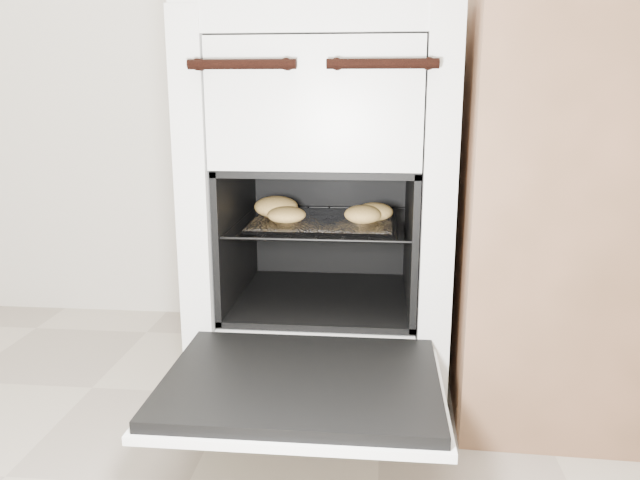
{
  "coord_description": "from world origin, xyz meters",
  "views": [
    {
      "loc": [
        0.32,
        -0.24,
        0.67
      ],
      "look_at": [
        0.2,
        1.07,
        0.36
      ],
      "focal_mm": 35.0,
      "sensor_mm": 36.0,
      "label": 1
    }
  ],
  "objects": [
    {
      "name": "stove",
      "position": [
        0.2,
        1.2,
        0.4
      ],
      "size": [
        0.54,
        0.6,
        0.83
      ],
      "color": "silver",
      "rests_on": "ground"
    },
    {
      "name": "oven_rack",
      "position": [
        0.2,
        1.14,
        0.39
      ],
      "size": [
        0.39,
        0.38,
        0.01
      ],
      "color": "black",
      "rests_on": "stove"
    },
    {
      "name": "foil_sheet",
      "position": [
        0.2,
        1.12,
        0.39
      ],
      "size": [
        0.31,
        0.27,
        0.01
      ],
      "primitive_type": "cube",
      "color": "white",
      "rests_on": "oven_rack"
    },
    {
      "name": "baked_rolls",
      "position": [
        0.19,
        1.11,
        0.42
      ],
      "size": [
        0.33,
        0.19,
        0.05
      ],
      "color": "#DAAE57",
      "rests_on": "foil_sheet"
    },
    {
      "name": "oven_door",
      "position": [
        0.2,
        0.74,
        0.18
      ],
      "size": [
        0.49,
        0.38,
        0.03
      ],
      "color": "black",
      "rests_on": "stove"
    }
  ]
}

